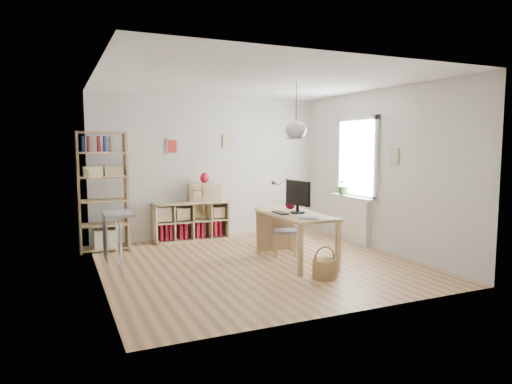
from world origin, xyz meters
name	(u,v)px	position (x,y,z in m)	size (l,w,h in m)	color
ground	(258,263)	(0.00, 0.00, 0.00)	(4.50, 4.50, 0.00)	tan
room_shell	(296,130)	(0.55, -0.15, 2.00)	(4.50, 4.50, 4.50)	white
window_unit	(358,158)	(2.23, 0.60, 1.55)	(0.07, 1.16, 1.46)	white
radiator	(355,221)	(2.19, 0.60, 0.40)	(0.10, 0.80, 0.80)	silver
windowsill	(353,198)	(2.14, 0.60, 0.83)	(0.22, 1.20, 0.06)	silver
desk	(295,219)	(0.55, -0.15, 0.66)	(0.70, 1.50, 0.75)	tan
cube_shelf	(190,224)	(-0.47, 2.08, 0.30)	(1.40, 0.38, 0.72)	beige
tall_bookshelf	(102,187)	(-2.04, 1.80, 1.09)	(0.80, 0.38, 2.00)	tan
side_table	(113,226)	(-2.04, 0.35, 0.67)	(0.40, 0.55, 0.85)	gray
chair	(284,228)	(0.63, 0.38, 0.42)	(0.47, 0.47, 0.74)	gray
wicker_basket	(324,268)	(0.49, -1.07, 0.14)	(0.32, 0.32, 0.44)	olive
storage_chest	(281,233)	(0.88, 0.96, 0.22)	(0.80, 0.86, 0.67)	silver
monitor	(298,195)	(0.60, -0.13, 1.03)	(0.23, 0.57, 0.49)	black
keyboard	(280,213)	(0.34, -0.06, 0.76)	(0.13, 0.35, 0.02)	black
task_lamp	(281,189)	(0.61, 0.43, 1.06)	(0.43, 0.16, 0.46)	black
yarn_ball	(290,204)	(0.68, 0.26, 0.83)	(0.16, 0.16, 0.16)	#4E0A19
paper_tray	(307,217)	(0.49, -0.61, 0.77)	(0.27, 0.34, 0.03)	silver
drawer_chest	(205,192)	(-0.19, 2.04, 0.89)	(0.60, 0.27, 0.34)	beige
red_vase	(205,178)	(-0.19, 2.04, 1.16)	(0.16, 0.16, 0.20)	#A50D1E
potted_plant	(344,185)	(2.12, 0.86, 1.03)	(0.31, 0.27, 0.35)	#305C22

